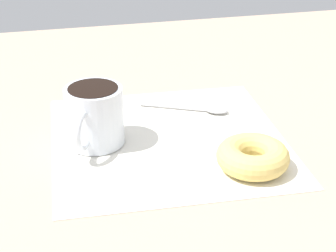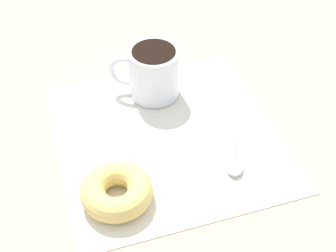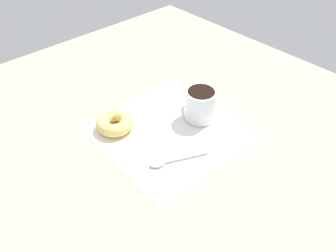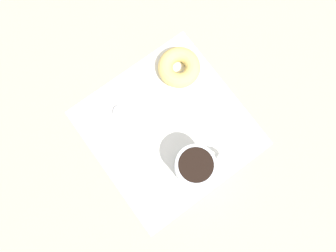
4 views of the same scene
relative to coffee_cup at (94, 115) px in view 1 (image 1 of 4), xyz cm
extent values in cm
cube|color=tan|center=(11.60, -4.04, -5.66)|extent=(120.00, 120.00, 2.00)
cube|color=white|center=(10.32, -1.10, -4.51)|extent=(34.45, 34.45, 0.30)
cylinder|color=silver|center=(0.09, 0.19, -0.19)|extent=(8.12, 8.12, 8.34)
cylinder|color=black|center=(0.09, 0.19, 3.78)|extent=(6.92, 6.92, 0.60)
torus|color=silver|center=(-1.87, -3.89, -0.19)|extent=(3.23, 5.41, 5.57)
torus|color=#E5C66B|center=(19.28, -11.47, -2.66)|extent=(9.61, 9.61, 3.39)
ellipsoid|color=silver|center=(19.77, 5.55, -3.91)|extent=(4.28, 3.71, 0.90)
cylinder|color=silver|center=(13.60, 8.46, -4.08)|extent=(10.52, 5.36, 0.56)
camera|label=1|loc=(-5.98, -70.48, 34.53)|focal=60.00mm
camera|label=2|loc=(57.29, -17.90, 46.28)|focal=50.00mm
camera|label=3|loc=(52.06, 44.55, 51.75)|focal=35.00mm
camera|label=4|loc=(0.03, 7.13, 66.96)|focal=35.00mm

